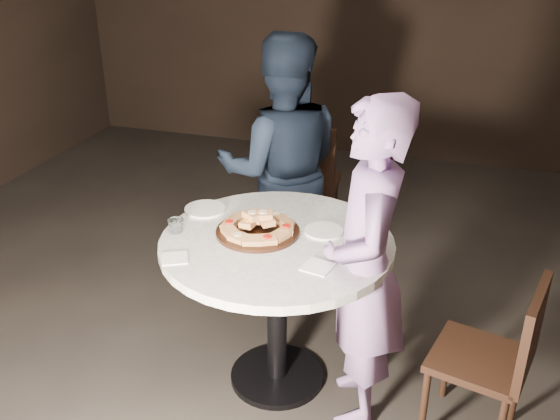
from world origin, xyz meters
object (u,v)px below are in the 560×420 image
(focaccia_pile, at_px, (258,224))
(table, at_px, (277,268))
(water_glass, at_px, (176,226))
(chair_right, at_px, (500,354))
(diner_teal, at_px, (366,269))
(serving_board, at_px, (258,231))
(chair_far, at_px, (303,180))
(diner_navy, at_px, (282,169))

(focaccia_pile, bearing_deg, table, -18.65)
(table, xyz_separation_m, water_glass, (-0.48, -0.08, 0.19))
(water_glass, distance_m, chair_right, 1.58)
(table, bearing_deg, diner_teal, -9.63)
(water_glass, bearing_deg, serving_board, 16.39)
(water_glass, relative_size, diner_teal, 0.05)
(serving_board, bearing_deg, table, -17.10)
(table, distance_m, diner_teal, 0.46)
(serving_board, xyz_separation_m, chair_right, (1.15, -0.13, -0.36))
(focaccia_pile, bearing_deg, diner_teal, -11.47)
(chair_right, relative_size, diner_teal, 0.53)
(chair_far, bearing_deg, diner_navy, 81.84)
(diner_teal, bearing_deg, diner_navy, -158.24)
(focaccia_pile, relative_size, water_glass, 4.73)
(table, bearing_deg, diner_navy, 105.93)
(water_glass, xyz_separation_m, chair_far, (0.24, 1.40, -0.30))
(serving_board, xyz_separation_m, diner_teal, (0.54, -0.11, -0.05))
(focaccia_pile, xyz_separation_m, diner_teal, (0.54, -0.11, -0.08))
(focaccia_pile, xyz_separation_m, water_glass, (-0.37, -0.11, -0.01))
(focaccia_pile, distance_m, water_glass, 0.39)
(serving_board, height_order, diner_navy, diner_navy)
(water_glass, xyz_separation_m, chair_right, (1.53, -0.02, -0.38))
(serving_board, relative_size, diner_teal, 0.25)
(table, relative_size, chair_far, 1.36)
(diner_navy, bearing_deg, diner_teal, 106.38)
(chair_far, bearing_deg, chair_right, 125.69)
(water_glass, bearing_deg, diner_teal, 0.21)
(chair_far, relative_size, diner_navy, 0.60)
(table, bearing_deg, water_glass, -170.84)
(serving_board, bearing_deg, water_glass, -163.61)
(table, xyz_separation_m, chair_far, (-0.24, 1.32, -0.11))
(chair_far, height_order, diner_navy, diner_navy)
(focaccia_pile, relative_size, chair_far, 0.36)
(chair_right, bearing_deg, focaccia_pile, -83.05)
(table, bearing_deg, focaccia_pile, 161.35)
(table, distance_m, chair_far, 1.34)
(focaccia_pile, distance_m, chair_right, 1.23)
(focaccia_pile, distance_m, chair_far, 1.33)
(serving_board, distance_m, focaccia_pile, 0.04)
(water_glass, height_order, diner_navy, diner_navy)
(serving_board, bearing_deg, chair_far, 95.87)
(chair_right, bearing_deg, diner_teal, -78.49)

